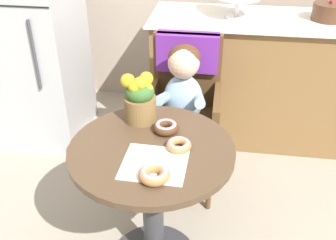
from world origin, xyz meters
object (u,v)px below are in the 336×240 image
at_px(wicker_chair, 185,90).
at_px(donut_mid, 166,127).
at_px(seated_child, 182,97).
at_px(donut_front, 179,145).
at_px(donut_side, 154,174).
at_px(round_layer_cake, 329,12).
at_px(refrigerator, 27,25).
at_px(flower_vase, 140,98).
at_px(cafe_table, 152,185).

relative_size(wicker_chair, donut_mid, 8.20).
relative_size(seated_child, donut_front, 6.69).
bearing_deg(wicker_chair, seated_child, -93.10).
height_order(donut_side, round_layer_cake, round_layer_cake).
height_order(wicker_chair, refrigerator, refrigerator).
height_order(flower_vase, refrigerator, refrigerator).
relative_size(seated_child, round_layer_cake, 3.44).
relative_size(donut_front, round_layer_cake, 0.51).
bearing_deg(wicker_chair, refrigerator, 157.11).
distance_m(wicker_chair, donut_front, 0.70).
relative_size(wicker_chair, flower_vase, 4.02).
height_order(seated_child, flower_vase, seated_child).
distance_m(seated_child, round_layer_cake, 1.20).
relative_size(cafe_table, donut_side, 5.84).
bearing_deg(cafe_table, donut_mid, 71.73).
distance_m(seated_child, refrigerator, 1.27).
bearing_deg(cafe_table, round_layer_cake, 54.75).
height_order(cafe_table, donut_mid, donut_mid).
height_order(donut_front, flower_vase, flower_vase).
bearing_deg(flower_vase, donut_front, -45.12).
relative_size(donut_mid, flower_vase, 0.49).
xyz_separation_m(seated_child, donut_front, (0.04, -0.53, 0.06)).
bearing_deg(seated_child, flower_vase, -117.09).
bearing_deg(donut_front, refrigerator, 136.89).
bearing_deg(donut_mid, donut_front, -59.29).
bearing_deg(flower_vase, cafe_table, -67.09).
height_order(wicker_chair, donut_mid, wicker_chair).
distance_m(wicker_chair, round_layer_cake, 1.11).
distance_m(cafe_table, wicker_chair, 0.71).
bearing_deg(round_layer_cake, donut_front, -121.87).
distance_m(donut_side, flower_vase, 0.45).
bearing_deg(flower_vase, refrigerator, 137.35).
bearing_deg(wicker_chair, cafe_table, -99.11).
xyz_separation_m(wicker_chair, donut_front, (0.04, -0.69, 0.10)).
height_order(wicker_chair, donut_front, wicker_chair).
relative_size(wicker_chair, donut_front, 8.79).
bearing_deg(donut_side, round_layer_cake, 59.79).
relative_size(cafe_table, donut_front, 6.63).
bearing_deg(donut_mid, refrigerator, 138.47).
distance_m(wicker_chair, refrigerator, 1.21).
height_order(donut_front, donut_side, donut_side).
bearing_deg(seated_child, wicker_chair, 90.00).
xyz_separation_m(wicker_chair, flower_vase, (-0.17, -0.48, 0.20)).
bearing_deg(donut_front, seated_child, 94.71).
relative_size(wicker_chair, seated_child, 1.31).
relative_size(cafe_table, seated_child, 0.99).
distance_m(donut_front, refrigerator, 1.60).
bearing_deg(wicker_chair, donut_front, -89.46).
bearing_deg(refrigerator, donut_mid, -41.53).
bearing_deg(round_layer_cake, flower_vase, -132.86).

